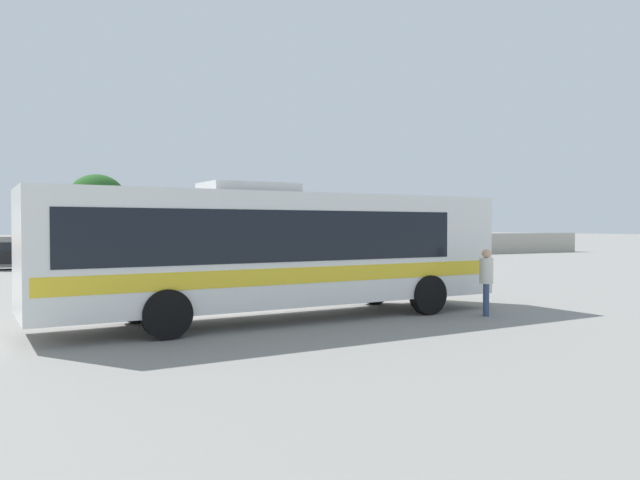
% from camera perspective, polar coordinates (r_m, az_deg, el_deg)
% --- Properties ---
extents(ground_plane, '(300.00, 300.00, 0.00)m').
position_cam_1_polar(ground_plane, '(25.50, -14.65, -3.97)').
color(ground_plane, gray).
extents(perimeter_wall, '(80.00, 0.30, 1.71)m').
position_cam_1_polar(perimeter_wall, '(40.03, -18.81, -0.86)').
color(perimeter_wall, '#B2AD9E').
rests_on(perimeter_wall, ground_plane).
extents(coach_bus_white_yellow, '(12.12, 3.48, 3.36)m').
position_cam_1_polar(coach_bus_white_yellow, '(15.17, -4.03, -0.69)').
color(coach_bus_white_yellow, white).
rests_on(coach_bus_white_yellow, ground_plane).
extents(attendant_by_bus_door, '(0.49, 0.49, 1.73)m').
position_cam_1_polar(attendant_by_bus_door, '(16.40, 15.27, -3.46)').
color(attendant_by_bus_door, '#33476B').
rests_on(attendant_by_bus_door, ground_plane).
extents(parked_car_second_black, '(4.46, 2.23, 1.48)m').
position_cam_1_polar(parked_car_second_black, '(36.71, -26.54, -1.23)').
color(parked_car_second_black, black).
rests_on(parked_car_second_black, ground_plane).
extents(parked_car_third_silver, '(4.43, 2.00, 1.55)m').
position_cam_1_polar(parked_car_third_silver, '(37.43, -15.92, -1.05)').
color(parked_car_third_silver, '#B7BABF').
rests_on(parked_car_third_silver, ground_plane).
extents(roadside_tree_midright, '(3.71, 3.71, 5.80)m').
position_cam_1_polar(roadside_tree_midright, '(43.72, -20.13, 3.70)').
color(roadside_tree_midright, brown).
rests_on(roadside_tree_midright, ground_plane).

